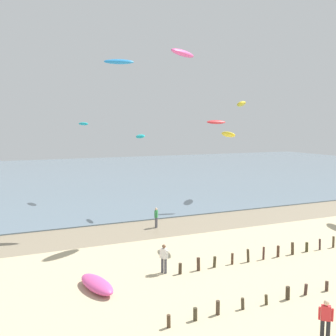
% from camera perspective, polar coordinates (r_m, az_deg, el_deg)
% --- Properties ---
extents(wet_sand_strip, '(120.00, 5.69, 0.01)m').
position_cam_1_polar(wet_sand_strip, '(32.22, -6.58, -9.25)').
color(wet_sand_strip, gray).
rests_on(wet_sand_strip, ground).
extents(sea, '(160.00, 70.00, 0.10)m').
position_cam_1_polar(sea, '(68.67, -16.09, -1.20)').
color(sea, slate).
rests_on(sea, ground).
extents(groyne_far, '(20.52, 0.35, 0.92)m').
position_cam_1_polar(groyne_far, '(29.35, 21.03, -10.39)').
color(groyne_far, '#3F3325').
rests_on(groyne_far, ground).
extents(person_by_waterline, '(0.45, 0.41, 1.71)m').
position_cam_1_polar(person_by_waterline, '(17.74, 22.01, -19.76)').
color(person_by_waterline, '#232328').
rests_on(person_by_waterline, ground).
extents(person_left_flank, '(0.40, 0.46, 1.71)m').
position_cam_1_polar(person_left_flank, '(33.14, -1.73, -7.15)').
color(person_left_flank, '#4C4C56').
rests_on(person_left_flank, ground).
extents(person_right_flank, '(0.39, 0.48, 1.71)m').
position_cam_1_polar(person_right_flank, '(23.29, -0.60, -12.96)').
color(person_right_flank, '#4C4C56').
rests_on(person_right_flank, ground).
extents(grounded_kite, '(1.70, 3.21, 0.61)m').
position_cam_1_polar(grounded_kite, '(21.63, -10.34, -16.33)').
color(grounded_kite, '#E54C99').
rests_on(grounded_kite, ground).
extents(kite_aloft_0, '(3.10, 2.52, 0.80)m').
position_cam_1_polar(kite_aloft_0, '(31.02, 2.16, 16.40)').
color(kite_aloft_0, '#E54C99').
extents(kite_aloft_1, '(2.10, 1.05, 0.56)m').
position_cam_1_polar(kite_aloft_1, '(40.47, 7.03, 6.67)').
color(kite_aloft_1, red).
extents(kite_aloft_2, '(1.15, 2.27, 0.44)m').
position_cam_1_polar(kite_aloft_2, '(45.97, -12.23, 6.32)').
color(kite_aloft_2, '#19B2B7').
extents(kite_aloft_7, '(0.99, 2.10, 0.59)m').
position_cam_1_polar(kite_aloft_7, '(28.78, 8.77, 4.87)').
color(kite_aloft_7, yellow).
extents(kite_aloft_8, '(0.72, 1.87, 0.52)m').
position_cam_1_polar(kite_aloft_8, '(37.01, -4.06, 4.63)').
color(kite_aloft_8, '#19B2B7').
extents(kite_aloft_9, '(2.97, 3.52, 0.88)m').
position_cam_1_polar(kite_aloft_9, '(47.87, 10.64, 9.17)').
color(kite_aloft_9, yellow).
extents(kite_aloft_10, '(2.59, 1.53, 0.61)m').
position_cam_1_polar(kite_aloft_10, '(33.41, -7.18, 15.13)').
color(kite_aloft_10, '#2384D1').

